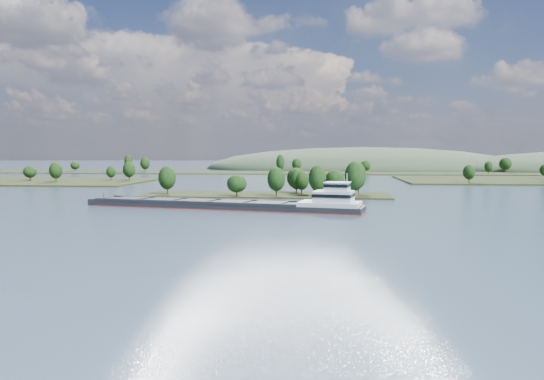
# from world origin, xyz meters

# --- Properties ---
(ground) EXTENTS (1800.00, 1800.00, 0.00)m
(ground) POSITION_xyz_m (0.00, 120.00, 0.00)
(ground) COLOR #34485B
(ground) RESTS_ON ground
(tree_island) EXTENTS (100.00, 30.00, 14.97)m
(tree_island) POSITION_xyz_m (6.74, 179.14, 3.99)
(tree_island) COLOR black
(tree_island) RESTS_ON ground
(back_shoreline) EXTENTS (900.00, 60.00, 16.07)m
(back_shoreline) POSITION_xyz_m (7.20, 399.80, 0.65)
(back_shoreline) COLOR black
(back_shoreline) RESTS_ON ground
(hill_west) EXTENTS (320.00, 160.00, 44.00)m
(hill_west) POSITION_xyz_m (60.00, 500.00, 0.00)
(hill_west) COLOR #32452F
(hill_west) RESTS_ON ground
(cargo_barge) EXTENTS (92.34, 29.15, 12.44)m
(cargo_barge) POSITION_xyz_m (-2.70, 129.15, 1.57)
(cargo_barge) COLOR black
(cargo_barge) RESTS_ON ground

